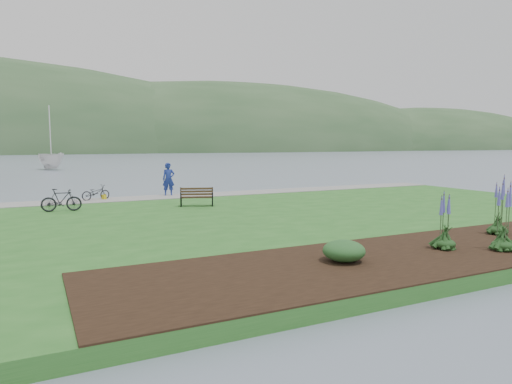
% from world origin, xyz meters
% --- Properties ---
extents(ground, '(600.00, 600.00, 0.00)m').
position_xyz_m(ground, '(0.00, 0.00, 0.00)').
color(ground, slate).
rests_on(ground, ground).
extents(lawn, '(34.00, 20.00, 0.40)m').
position_xyz_m(lawn, '(0.00, -2.00, 0.20)').
color(lawn, '#255F21').
rests_on(lawn, ground).
extents(shoreline_path, '(34.00, 2.20, 0.03)m').
position_xyz_m(shoreline_path, '(0.00, 6.90, 0.42)').
color(shoreline_path, gray).
rests_on(shoreline_path, lawn).
extents(garden_bed, '(24.00, 4.40, 0.04)m').
position_xyz_m(garden_bed, '(3.00, -9.80, 0.42)').
color(garden_bed, black).
rests_on(garden_bed, lawn).
extents(far_hillside, '(580.00, 80.00, 38.00)m').
position_xyz_m(far_hillside, '(20.00, 170.00, 0.00)').
color(far_hillside, '#2F502D').
rests_on(far_hillside, ground).
extents(park_bench, '(1.73, 1.15, 0.99)m').
position_xyz_m(park_bench, '(-2.24, 2.34, 0.89)').
color(park_bench, black).
rests_on(park_bench, lawn).
extents(person, '(0.91, 0.69, 2.32)m').
position_xyz_m(person, '(-2.25, 7.50, 1.56)').
color(person, navy).
rests_on(person, lawn).
extents(bicycle_a, '(1.00, 1.68, 0.83)m').
position_xyz_m(bicycle_a, '(-6.45, 7.20, 0.81)').
color(bicycle_a, black).
rests_on(bicycle_a, lawn).
extents(bicycle_b, '(0.72, 1.81, 1.06)m').
position_xyz_m(bicycle_b, '(-8.40, 3.45, 0.93)').
color(bicycle_b, black).
rests_on(bicycle_b, lawn).
extents(sailboat, '(13.07, 13.19, 27.18)m').
position_xyz_m(sailboat, '(-7.23, 47.82, 0.00)').
color(sailboat, silver).
rests_on(sailboat, ground).
extents(pannier, '(0.25, 0.31, 0.28)m').
position_xyz_m(pannier, '(-6.02, 7.20, 0.54)').
color(pannier, gold).
rests_on(pannier, lawn).
extents(echium_0, '(0.62, 0.62, 2.12)m').
position_xyz_m(echium_0, '(2.64, -10.69, 1.24)').
color(echium_0, '#143613').
rests_on(echium_0, garden_bed).
extents(echium_1, '(0.62, 0.62, 2.22)m').
position_xyz_m(echium_1, '(4.67, -9.05, 1.29)').
color(echium_1, '#143613').
rests_on(echium_1, garden_bed).
extents(echium_4, '(0.62, 0.62, 1.98)m').
position_xyz_m(echium_4, '(1.28, -9.82, 1.23)').
color(echium_4, '#143613').
rests_on(echium_4, garden_bed).
extents(shrub_0, '(1.12, 1.12, 0.56)m').
position_xyz_m(shrub_0, '(-2.26, -9.67, 0.72)').
color(shrub_0, '#1E4C21').
rests_on(shrub_0, garden_bed).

